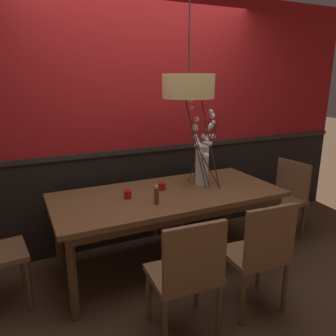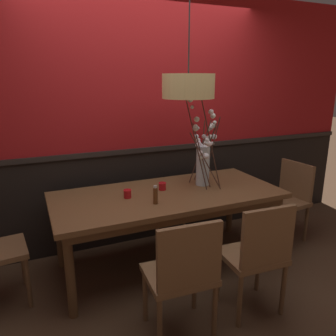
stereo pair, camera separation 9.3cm
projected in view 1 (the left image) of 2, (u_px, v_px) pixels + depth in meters
ground_plane at (168, 264)px, 3.24m from camera, size 24.00×24.00×0.00m
back_wall at (141, 123)px, 3.47m from camera, size 5.46×0.14×2.63m
dining_table at (168, 201)px, 3.06m from camera, size 2.09×0.94×0.74m
chair_far_side_right at (160, 185)px, 3.98m from camera, size 0.41×0.41×0.91m
chair_far_side_left at (111, 190)px, 3.75m from camera, size 0.42×0.39×0.97m
chair_near_side_right at (260, 251)px, 2.46m from camera, size 0.46×0.40×0.91m
chair_near_side_left at (187, 272)px, 2.21m from camera, size 0.48×0.42×0.90m
chair_head_east_end at (285, 194)px, 3.72m from camera, size 0.45×0.49×0.86m
vase_with_blossoms at (202, 157)px, 3.20m from camera, size 0.42×0.44×0.91m
candle_holder_nearer_center at (162, 186)px, 3.11m from camera, size 0.07×0.07×0.07m
candle_holder_nearer_edge at (128, 194)px, 2.89m from camera, size 0.07×0.07×0.08m
condiment_bottle at (156, 195)px, 2.75m from camera, size 0.04×0.04×0.16m
pendant_lamp at (188, 86)px, 2.77m from camera, size 0.44×0.44×1.03m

